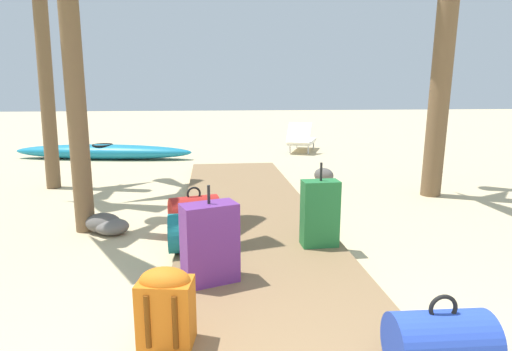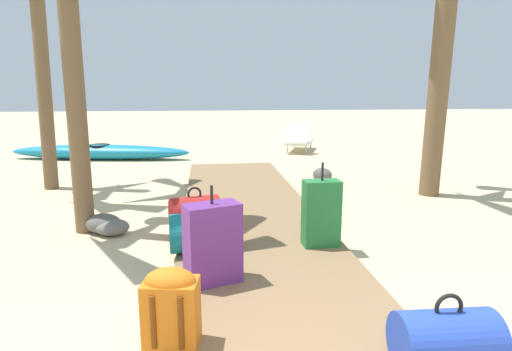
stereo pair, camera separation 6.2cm
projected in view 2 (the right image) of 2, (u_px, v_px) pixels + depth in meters
ground_plane at (261, 252)px, 4.35m from camera, size 60.00×60.00×0.00m
boardwalk at (252, 223)px, 5.13m from camera, size 1.69×8.12×0.08m
suitcase_green at (321, 213)px, 4.25m from camera, size 0.37×0.21×0.85m
duffel_bag_teal at (194, 233)px, 4.10m from camera, size 0.48×0.41×0.49m
backpack_orange at (171, 305)px, 2.58m from camera, size 0.36×0.28×0.50m
suitcase_purple at (213, 243)px, 3.42m from camera, size 0.49×0.37×0.81m
duffel_bag_red at (195, 212)px, 4.81m from camera, size 0.62×0.50×0.48m
duffel_bag_blue at (446, 340)px, 2.38m from camera, size 0.57×0.36×0.45m
lounge_chair at (299, 139)px, 11.34m from camera, size 1.11×1.64×0.80m
kayak at (100, 152)px, 10.08m from camera, size 4.35×1.38×0.36m
rock_right_far at (322, 175)px, 7.57m from camera, size 0.45×0.46×0.26m
rock_left_mid at (103, 223)px, 4.90m from camera, size 0.53×0.48×0.22m
rock_left_far at (112, 227)px, 4.83m from camera, size 0.42×0.37×0.18m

